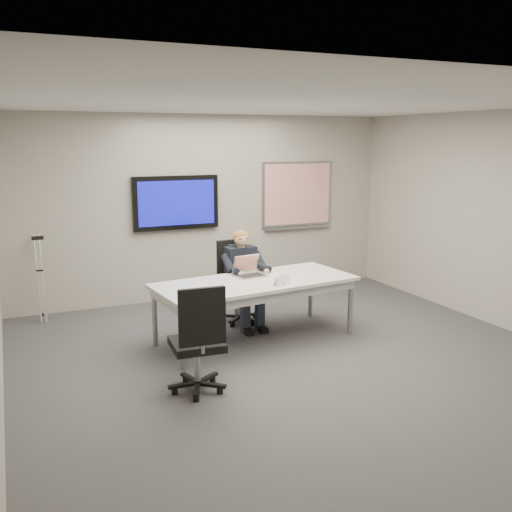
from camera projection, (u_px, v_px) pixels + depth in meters
name	position (u px, v px, depth m)	size (l,w,h in m)	color
floor	(297.00, 361.00, 6.35)	(6.00, 6.00, 0.02)	#3D3C3F
ceiling	(301.00, 102.00, 5.78)	(6.00, 6.00, 0.02)	silver
wall_back	(207.00, 207.00, 8.75)	(6.00, 0.02, 2.80)	#A19A91
wall_right	(507.00, 221.00, 7.26)	(0.02, 6.00, 2.80)	#A19A91
conference_table	(255.00, 287.00, 6.91)	(2.54, 1.29, 0.75)	silver
tv_display	(176.00, 203.00, 8.48)	(1.30, 0.09, 0.80)	black
whiteboard	(297.00, 195.00, 9.31)	(1.25, 0.08, 1.10)	gray
office_chair_far	(238.00, 297.00, 7.70)	(0.57, 0.57, 1.10)	black
office_chair_near	(198.00, 359.00, 5.50)	(0.56, 0.56, 1.10)	black
seated_person	(246.00, 289.00, 7.45)	(0.40, 0.68, 1.27)	#212837
crutch	(40.00, 276.00, 7.71)	(0.17, 0.40, 1.22)	#B2B4BA
laptop	(249.00, 271.00, 7.12)	(0.39, 0.38, 0.25)	#B0B0B2
name_tent	(282.00, 280.00, 6.70)	(0.25, 0.07, 0.10)	white
pen	(282.00, 284.00, 6.71)	(0.01, 0.01, 0.13)	black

